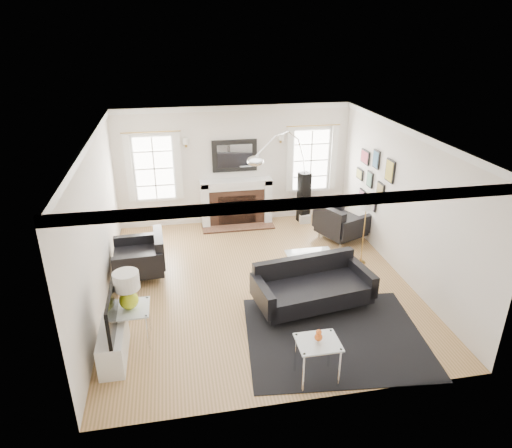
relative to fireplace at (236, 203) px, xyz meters
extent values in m
plane|color=olive|center=(0.00, -2.79, -0.54)|extent=(6.00, 6.00, 0.00)
cube|color=silver|center=(0.00, 0.21, 0.86)|extent=(5.50, 0.04, 2.80)
cube|color=silver|center=(0.00, -5.79, 0.86)|extent=(5.50, 0.04, 2.80)
cube|color=silver|center=(-2.75, -2.79, 0.86)|extent=(0.04, 6.00, 2.80)
cube|color=silver|center=(2.75, -2.79, 0.86)|extent=(0.04, 6.00, 2.80)
cube|color=white|center=(0.00, -2.79, 2.26)|extent=(5.50, 6.00, 0.02)
cube|color=white|center=(0.00, -2.79, 2.20)|extent=(5.50, 6.00, 0.12)
cube|color=white|center=(-0.75, 0.01, 0.01)|extent=(0.18, 0.38, 1.10)
cube|color=white|center=(0.75, 0.01, 0.01)|extent=(0.18, 0.38, 1.10)
cube|color=white|center=(0.00, 0.01, 0.51)|extent=(1.70, 0.38, 0.12)
cube|color=white|center=(0.00, 0.01, 0.41)|extent=(1.50, 0.34, 0.10)
cube|color=brown|center=(0.00, 0.03, -0.09)|extent=(1.30, 0.30, 0.90)
cube|color=black|center=(0.00, -0.07, -0.16)|extent=(0.90, 0.10, 0.76)
cube|color=brown|center=(0.00, -0.24, -0.52)|extent=(1.70, 0.50, 0.04)
cube|color=black|center=(0.00, 0.17, 1.11)|extent=(1.05, 0.06, 0.75)
cube|color=white|center=(0.00, 0.13, 1.11)|extent=(0.82, 0.02, 0.55)
cube|color=white|center=(-1.85, 0.18, 0.91)|extent=(1.00, 0.05, 1.60)
cube|color=white|center=(-1.85, 0.15, 0.91)|extent=(0.84, 0.02, 1.44)
cube|color=white|center=(-2.40, 0.08, 0.96)|extent=(0.14, 0.05, 1.55)
cube|color=white|center=(-1.30, 0.08, 0.96)|extent=(0.14, 0.05, 1.55)
cube|color=white|center=(1.85, 0.18, 0.91)|extent=(1.00, 0.05, 1.60)
cube|color=white|center=(1.85, 0.15, 0.91)|extent=(0.84, 0.02, 1.44)
cube|color=white|center=(1.30, 0.08, 0.96)|extent=(0.14, 0.05, 1.55)
cube|color=white|center=(2.40, 0.08, 0.96)|extent=(0.14, 0.05, 1.55)
cube|color=black|center=(2.72, -2.19, 1.31)|extent=(0.03, 0.34, 0.44)
cube|color=gold|center=(2.70, -2.19, 1.31)|extent=(0.01, 0.29, 0.39)
cube|color=black|center=(2.72, -1.54, 1.36)|extent=(0.03, 0.28, 0.38)
cube|color=#2D597C|center=(2.70, -1.54, 1.36)|extent=(0.01, 0.23, 0.33)
cube|color=black|center=(2.72, -0.99, 1.26)|extent=(0.03, 0.40, 0.30)
cube|color=#A83341|center=(2.70, -0.99, 1.26)|extent=(0.01, 0.35, 0.25)
cube|color=black|center=(2.72, -1.89, 0.81)|extent=(0.03, 0.30, 0.30)
cube|color=olive|center=(2.70, -1.89, 0.81)|extent=(0.01, 0.25, 0.25)
cube|color=black|center=(2.72, -1.34, 0.86)|extent=(0.03, 0.26, 0.34)
cube|color=#558F73|center=(2.70, -1.34, 0.86)|extent=(0.01, 0.21, 0.29)
cube|color=black|center=(2.72, -0.79, 0.81)|extent=(0.03, 0.32, 0.24)
cube|color=#A99E48|center=(2.70, -0.79, 0.81)|extent=(0.01, 0.27, 0.19)
cube|color=black|center=(2.72, -1.64, 0.41)|extent=(0.03, 0.24, 0.30)
cube|color=#412B57|center=(2.70, -1.64, 0.41)|extent=(0.01, 0.19, 0.25)
cube|color=black|center=(2.72, -1.04, 0.41)|extent=(0.03, 0.28, 0.22)
cube|color=#AD6588|center=(2.70, -1.04, 0.41)|extent=(0.01, 0.23, 0.17)
cube|color=white|center=(-2.45, -4.49, -0.29)|extent=(0.35, 1.00, 0.50)
cube|color=black|center=(-2.40, -4.49, 0.26)|extent=(0.05, 1.00, 0.58)
cube|color=black|center=(0.87, -4.61, -0.54)|extent=(2.93, 2.52, 0.01)
cube|color=black|center=(0.77, -3.75, -0.25)|extent=(1.99, 1.17, 0.31)
cube|color=black|center=(0.71, -3.36, -0.02)|extent=(1.88, 0.43, 0.52)
cube|color=black|center=(-0.14, -3.89, -0.12)|extent=(0.28, 0.90, 0.40)
cube|color=black|center=(1.68, -3.61, -0.12)|extent=(0.28, 0.90, 0.40)
cube|color=black|center=(-2.20, -2.14, -0.23)|extent=(0.95, 0.95, 0.34)
cube|color=black|center=(-1.79, -2.12, 0.02)|extent=(0.21, 0.91, 0.56)
cube|color=black|center=(-2.22, -1.69, -0.09)|extent=(0.91, 0.18, 0.43)
cube|color=black|center=(-2.18, -2.59, -0.09)|extent=(0.91, 0.18, 0.43)
cube|color=black|center=(2.20, -1.26, -0.23)|extent=(1.16, 1.16, 0.33)
cube|color=black|center=(1.84, -1.41, 0.01)|extent=(0.49, 0.87, 0.55)
cube|color=black|center=(2.37, -1.66, -0.10)|extent=(0.86, 0.47, 0.42)
cube|color=black|center=(2.03, -0.85, -0.10)|extent=(0.86, 0.47, 0.42)
cube|color=silver|center=(1.06, -2.78, -0.15)|extent=(0.89, 0.89, 0.02)
cylinder|color=silver|center=(0.65, -3.19, -0.34)|extent=(0.04, 0.04, 0.40)
cylinder|color=silver|center=(1.46, -3.19, -0.34)|extent=(0.04, 0.04, 0.40)
cylinder|color=silver|center=(0.65, -2.38, -0.34)|extent=(0.04, 0.04, 0.40)
cylinder|color=silver|center=(1.46, -2.38, -0.34)|extent=(0.04, 0.04, 0.40)
cube|color=silver|center=(-2.20, -4.17, 0.06)|extent=(0.56, 0.56, 0.02)
cylinder|color=silver|center=(-2.44, -4.41, -0.23)|extent=(0.04, 0.04, 0.62)
cylinder|color=silver|center=(-1.96, -4.41, -0.23)|extent=(0.04, 0.04, 0.62)
cylinder|color=silver|center=(-2.44, -3.93, -0.23)|extent=(0.04, 0.04, 0.62)
cylinder|color=silver|center=(-1.96, -3.93, -0.23)|extent=(0.04, 0.04, 0.62)
cube|color=silver|center=(0.30, -5.44, 0.08)|extent=(0.57, 0.48, 0.02)
cylinder|color=silver|center=(0.06, -5.64, -0.23)|extent=(0.04, 0.04, 0.63)
cylinder|color=silver|center=(0.55, -5.64, -0.23)|extent=(0.04, 0.04, 0.63)
cylinder|color=silver|center=(0.06, -5.24, -0.23)|extent=(0.04, 0.04, 0.63)
cylinder|color=silver|center=(0.55, -5.24, -0.23)|extent=(0.04, 0.04, 0.63)
sphere|color=#C8DF1B|center=(-2.20, -4.17, 0.22)|extent=(0.28, 0.28, 0.28)
cylinder|color=#C8DF1B|center=(-2.20, -4.17, 0.36)|extent=(0.04, 0.04, 0.11)
cylinder|color=white|center=(-2.20, -4.17, 0.55)|extent=(0.38, 0.38, 0.26)
sphere|color=#D95C1B|center=(0.30, -5.44, 0.16)|extent=(0.11, 0.11, 0.11)
sphere|color=#D95C1B|center=(0.30, -5.44, 0.24)|extent=(0.08, 0.08, 0.08)
cube|color=white|center=(1.64, -0.14, -0.44)|extent=(0.26, 0.41, 0.21)
ellipsoid|color=silver|center=(0.21, -1.37, 1.41)|extent=(0.35, 0.35, 0.21)
cylinder|color=#AF863C|center=(2.20, -2.42, -0.53)|extent=(0.18, 0.18, 0.03)
cylinder|color=#AF863C|center=(2.20, -2.42, 0.09)|extent=(0.02, 0.02, 1.26)
cylinder|color=white|center=(2.20, -2.42, 0.76)|extent=(0.29, 0.29, 0.23)
cube|color=black|center=(1.63, -0.14, 0.08)|extent=(0.30, 0.30, 1.24)
camera|label=1|loc=(-1.40, -10.08, 3.95)|focal=32.00mm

